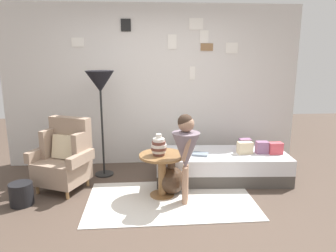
% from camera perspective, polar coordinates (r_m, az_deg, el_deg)
% --- Properties ---
extents(ground_plane, '(12.00, 12.00, 0.00)m').
position_cam_1_polar(ground_plane, '(3.71, -1.15, -16.31)').
color(ground_plane, '#4C3D33').
extents(gallery_wall, '(4.80, 0.12, 2.60)m').
position_cam_1_polar(gallery_wall, '(5.21, -2.55, 7.30)').
color(gallery_wall, silver).
rests_on(gallery_wall, ground).
extents(rug, '(2.09, 1.21, 0.01)m').
position_cam_1_polar(rug, '(4.09, 0.51, -13.33)').
color(rug, silver).
rests_on(rug, ground).
extents(armchair, '(0.89, 0.80, 0.97)m').
position_cam_1_polar(armchair, '(4.52, -18.28, -5.45)').
color(armchair, tan).
rests_on(armchair, ground).
extents(daybed, '(1.95, 0.92, 0.40)m').
position_cam_1_polar(daybed, '(4.75, 9.64, -7.12)').
color(daybed, '#4C4742').
rests_on(daybed, ground).
extents(pillow_head, '(0.19, 0.12, 0.17)m').
position_cam_1_polar(pillow_head, '(4.82, 18.95, -3.84)').
color(pillow_head, '#D64C56').
rests_on(pillow_head, daybed).
extents(pillow_mid, '(0.18, 0.13, 0.18)m').
position_cam_1_polar(pillow_mid, '(4.78, 16.72, -3.75)').
color(pillow_mid, gray).
rests_on(pillow_mid, daybed).
extents(pillow_back, '(0.17, 0.12, 0.19)m').
position_cam_1_polar(pillow_back, '(4.82, 13.83, -3.35)').
color(pillow_back, gray).
rests_on(pillow_back, daybed).
extents(pillow_extra, '(0.22, 0.13, 0.17)m').
position_cam_1_polar(pillow_extra, '(4.70, 13.81, -3.86)').
color(pillow_extra, beige).
rests_on(pillow_extra, daybed).
extents(side_table, '(0.59, 0.59, 0.57)m').
position_cam_1_polar(side_table, '(4.06, -1.09, -7.34)').
color(side_table, olive).
rests_on(side_table, ground).
extents(vase_striped, '(0.20, 0.20, 0.27)m').
position_cam_1_polar(vase_striped, '(3.95, -1.73, -3.72)').
color(vase_striped, brown).
rests_on(vase_striped, side_table).
extents(floor_lamp, '(0.42, 0.42, 1.58)m').
position_cam_1_polar(floor_lamp, '(4.67, -12.23, 7.23)').
color(floor_lamp, black).
rests_on(floor_lamp, ground).
extents(person_child, '(0.34, 0.34, 1.13)m').
position_cam_1_polar(person_child, '(3.78, 3.25, -3.90)').
color(person_child, '#A37A60').
rests_on(person_child, ground).
extents(book_on_daybed, '(0.26, 0.22, 0.03)m').
position_cam_1_polar(book_on_daybed, '(4.54, 5.88, -5.10)').
color(book_on_daybed, gray).
rests_on(book_on_daybed, daybed).
extents(demijohn_near, '(0.37, 0.37, 0.45)m').
position_cam_1_polar(demijohn_near, '(4.21, 0.62, -9.76)').
color(demijohn_near, '#473323').
rests_on(demijohn_near, ground).
extents(magazine_basket, '(0.28, 0.28, 0.28)m').
position_cam_1_polar(magazine_basket, '(4.33, -25.11, -11.13)').
color(magazine_basket, black).
rests_on(magazine_basket, ground).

